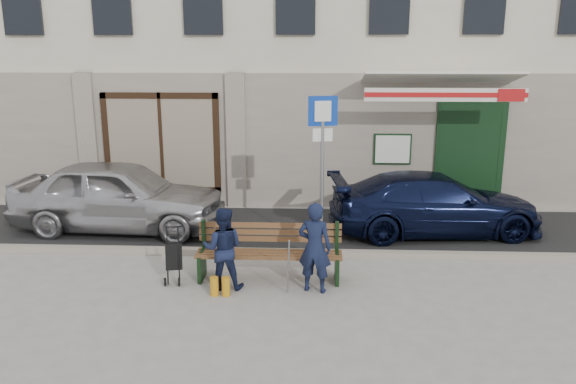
# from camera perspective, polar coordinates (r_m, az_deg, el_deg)

# --- Properties ---
(ground) EXTENTS (80.00, 80.00, 0.00)m
(ground) POSITION_cam_1_polar(r_m,az_deg,el_deg) (9.08, -0.38, -9.85)
(ground) COLOR #9E9991
(ground) RESTS_ON ground
(asphalt_lane) EXTENTS (60.00, 3.20, 0.01)m
(asphalt_lane) POSITION_cam_1_polar(r_m,az_deg,el_deg) (11.98, 0.40, -3.80)
(asphalt_lane) COLOR #282828
(asphalt_lane) RESTS_ON ground
(curb) EXTENTS (60.00, 0.18, 0.12)m
(curb) POSITION_cam_1_polar(r_m,az_deg,el_deg) (10.45, 0.06, -6.21)
(curb) COLOR #9E9384
(curb) RESTS_ON ground
(building) EXTENTS (20.00, 8.27, 10.00)m
(building) POSITION_cam_1_polar(r_m,az_deg,el_deg) (16.80, 1.22, 18.50)
(building) COLOR beige
(building) RESTS_ON ground
(car_silver) EXTENTS (4.52, 2.06, 1.51)m
(car_silver) POSITION_cam_1_polar(r_m,az_deg,el_deg) (12.29, -16.76, -0.33)
(car_silver) COLOR #B5B5BA
(car_silver) RESTS_ON ground
(car_navy) EXTENTS (4.51, 2.21, 1.26)m
(car_navy) POSITION_cam_1_polar(r_m,az_deg,el_deg) (11.98, 14.67, -1.15)
(car_navy) COLOR black
(car_navy) RESTS_ON ground
(parking_sign) EXTENTS (0.53, 0.14, 2.91)m
(parking_sign) POSITION_cam_1_polar(r_m,az_deg,el_deg) (10.31, 3.51, 4.53)
(parking_sign) COLOR gray
(parking_sign) RESTS_ON ground
(bench) EXTENTS (2.40, 1.17, 0.98)m
(bench) POSITION_cam_1_polar(r_m,az_deg,el_deg) (9.29, -2.23, -6.24)
(bench) COLOR brown
(bench) RESTS_ON ground
(man) EXTENTS (0.60, 0.46, 1.45)m
(man) POSITION_cam_1_polar(r_m,az_deg,el_deg) (8.77, 2.73, -5.64)
(man) COLOR #131A36
(man) RESTS_ON ground
(woman) EXTENTS (0.65, 0.51, 1.33)m
(woman) POSITION_cam_1_polar(r_m,az_deg,el_deg) (8.97, -6.62, -5.70)
(woman) COLOR #151C39
(woman) RESTS_ON ground
(stroller) EXTENTS (0.30, 0.40, 0.92)m
(stroller) POSITION_cam_1_polar(r_m,az_deg,el_deg) (9.41, -11.53, -6.61)
(stroller) COLOR black
(stroller) RESTS_ON ground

